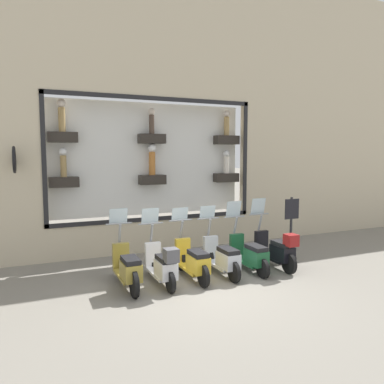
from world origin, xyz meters
TOP-DOWN VIEW (x-y plane):
  - ground_plane at (0.00, 0.00)m, footprint 120.00×120.00m
  - building_facade at (3.60, 0.00)m, footprint 1.25×36.00m
  - scooter_black_0 at (0.61, -2.28)m, footprint 1.80×0.61m
  - scooter_green_1 at (0.67, -1.52)m, footprint 1.79×0.60m
  - scooter_silver_2 at (0.67, -0.76)m, footprint 1.80×0.60m
  - scooter_yellow_3 at (0.67, 0.00)m, footprint 1.80×0.61m
  - scooter_white_4 at (0.60, 0.76)m, footprint 1.79×0.60m
  - scooter_olive_5 at (0.68, 1.53)m, footprint 1.81×0.60m
  - shop_sign_post at (1.19, -3.17)m, footprint 0.36×0.45m

SIDE VIEW (x-z plane):
  - ground_plane at x=0.00m, z-range 0.00..0.00m
  - scooter_green_1 at x=0.67m, z-range -0.40..1.25m
  - scooter_silver_2 at x=0.67m, z-range -0.36..1.21m
  - scooter_yellow_3 at x=0.67m, z-range -0.35..1.21m
  - scooter_olive_5 at x=0.68m, z-range -0.37..1.27m
  - scooter_white_4 at x=0.60m, z-range -0.34..1.25m
  - scooter_black_0 at x=0.61m, z-range -0.37..1.32m
  - shop_sign_post at x=1.19m, z-range 0.07..1.78m
  - building_facade at x=3.60m, z-range 0.10..8.56m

